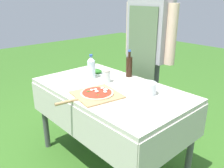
# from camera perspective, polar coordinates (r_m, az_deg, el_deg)

# --- Properties ---
(ground_plane) EXTENTS (12.00, 12.00, 0.00)m
(ground_plane) POSITION_cam_1_polar(r_m,az_deg,el_deg) (2.43, -0.36, -17.89)
(ground_plane) COLOR #386B23
(prep_table) EXTENTS (1.38, 0.81, 0.76)m
(prep_table) POSITION_cam_1_polar(r_m,az_deg,el_deg) (2.08, -0.40, -3.50)
(prep_table) COLOR beige
(prep_table) RESTS_ON ground
(person_cook) EXTENTS (0.65, 0.22, 1.73)m
(person_cook) POSITION_cam_1_polar(r_m,az_deg,el_deg) (2.55, 8.78, 9.25)
(person_cook) COLOR #4C4C51
(person_cook) RESTS_ON ground
(pizza_on_peel) EXTENTS (0.39, 0.54, 0.05)m
(pizza_on_peel) POSITION_cam_1_polar(r_m,az_deg,el_deg) (1.88, -3.88, -2.44)
(pizza_on_peel) COLOR tan
(pizza_on_peel) RESTS_ON prep_table
(oil_bottle) EXTENTS (0.06, 0.06, 0.26)m
(oil_bottle) POSITION_cam_1_polar(r_m,az_deg,el_deg) (2.30, 4.14, 4.30)
(oil_bottle) COLOR black
(oil_bottle) RESTS_ON prep_table
(water_bottle) EXTENTS (0.08, 0.08, 0.23)m
(water_bottle) POSITION_cam_1_polar(r_m,az_deg,el_deg) (2.26, -5.00, 4.06)
(water_bottle) COLOR silver
(water_bottle) RESTS_ON prep_table
(herb_container) EXTENTS (0.21, 0.17, 0.05)m
(herb_container) POSITION_cam_1_polar(r_m,az_deg,el_deg) (2.42, -4.08, 3.09)
(herb_container) COLOR silver
(herb_container) RESTS_ON prep_table
(mixing_tub) EXTENTS (0.14, 0.14, 0.10)m
(mixing_tub) POSITION_cam_1_polar(r_m,az_deg,el_deg) (1.92, 8.58, -1.03)
(mixing_tub) COLOR silver
(mixing_tub) RESTS_ON prep_table
(sauce_jar) EXTENTS (0.07, 0.07, 0.11)m
(sauce_jar) POSITION_cam_1_polar(r_m,az_deg,el_deg) (2.16, -1.31, 1.73)
(sauce_jar) COLOR silver
(sauce_jar) RESTS_ON prep_table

